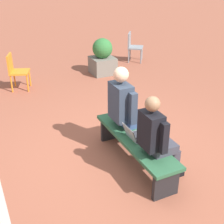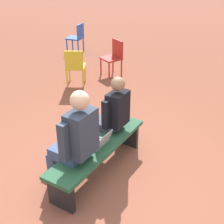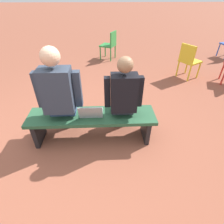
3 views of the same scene
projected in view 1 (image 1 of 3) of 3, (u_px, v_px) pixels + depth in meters
The scene contains 8 objects.
ground_plane at pixel (119, 158), 4.84m from camera, with size 60.00×60.00×0.00m, color brown.
bench at pixel (135, 144), 4.56m from camera, with size 1.80×0.44×0.45m.
person_student at pixel (157, 137), 4.08m from camera, with size 0.51×0.64×1.29m.
person_adult at pixel (127, 108), 4.73m from camera, with size 0.58×0.74×1.41m.
laptop at pixel (135, 135), 4.49m from camera, with size 0.32×0.29×0.21m.
plastic_chair_near_bench_right at pixel (16, 70), 7.15m from camera, with size 0.54×0.54×0.84m.
plastic_chair_by_pillar at pixel (133, 45), 9.10m from camera, with size 0.59×0.59×0.84m.
planter at pixel (103, 58), 8.15m from camera, with size 0.60×0.60×0.94m.
Camera 1 is at (-3.56, 1.84, 2.81)m, focal length 50.00 mm.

